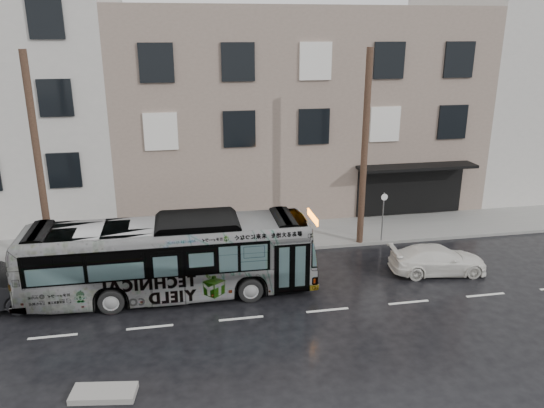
# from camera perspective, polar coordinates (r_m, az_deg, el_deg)

# --- Properties ---
(ground) EXTENTS (120.00, 120.00, 0.00)m
(ground) POSITION_cam_1_polar(r_m,az_deg,el_deg) (21.62, -4.21, -8.89)
(ground) COLOR black
(ground) RESTS_ON ground
(sidewalk) EXTENTS (90.00, 3.60, 0.15)m
(sidewalk) POSITION_cam_1_polar(r_m,az_deg,el_deg) (26.03, -5.46, -3.90)
(sidewalk) COLOR gray
(sidewalk) RESTS_ON ground
(building_taupe) EXTENTS (20.00, 12.00, 11.00)m
(building_taupe) POSITION_cam_1_polar(r_m,az_deg,el_deg) (32.91, 1.78, 10.61)
(building_taupe) COLOR gray
(building_taupe) RESTS_ON ground
(utility_pole_front) EXTENTS (0.30, 0.30, 9.00)m
(utility_pole_front) POSITION_cam_1_polar(r_m,az_deg,el_deg) (24.57, 9.92, 5.75)
(utility_pole_front) COLOR #4F3527
(utility_pole_front) RESTS_ON sidewalk
(utility_pole_rear) EXTENTS (0.30, 0.30, 9.00)m
(utility_pole_rear) POSITION_cam_1_polar(r_m,az_deg,el_deg) (23.69, -23.83, 4.01)
(utility_pole_rear) COLOR #4F3527
(utility_pole_rear) RESTS_ON sidewalk
(sign_post) EXTENTS (0.06, 0.06, 2.40)m
(sign_post) POSITION_cam_1_polar(r_m,az_deg,el_deg) (25.85, 11.82, -1.36)
(sign_post) COLOR slate
(sign_post) RESTS_ON sidewalk
(bus) EXTENTS (11.17, 2.70, 3.11)m
(bus) POSITION_cam_1_polar(r_m,az_deg,el_deg) (20.74, -10.92, -5.66)
(bus) COLOR #B2B2B2
(bus) RESTS_ON ground
(white_sedan) EXTENTS (4.23, 2.09, 1.18)m
(white_sedan) POSITION_cam_1_polar(r_m,az_deg,el_deg) (23.60, 17.41, -5.73)
(white_sedan) COLOR silver
(white_sedan) RESTS_ON ground
(slush_pile) EXTENTS (1.90, 1.06, 0.18)m
(slush_pile) POSITION_cam_1_polar(r_m,az_deg,el_deg) (16.54, -17.64, -18.83)
(slush_pile) COLOR #9B9993
(slush_pile) RESTS_ON ground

